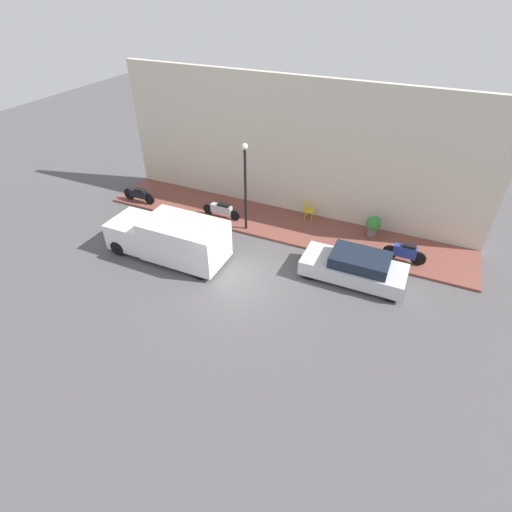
{
  "coord_description": "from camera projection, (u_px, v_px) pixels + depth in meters",
  "views": [
    {
      "loc": [
        -11.2,
        -6.03,
        10.45
      ],
      "look_at": [
        1.16,
        -0.4,
        0.6
      ],
      "focal_mm": 28.0,
      "sensor_mm": 36.0,
      "label": 1
    }
  ],
  "objects": [
    {
      "name": "motorcycle_black",
      "position": [
        139.0,
        194.0,
        21.47
      ],
      "size": [
        0.3,
        1.96,
        0.78
      ],
      "color": "black",
      "rests_on": "sidewalk"
    },
    {
      "name": "cafe_chair",
      "position": [
        308.0,
        209.0,
        20.02
      ],
      "size": [
        0.4,
        0.4,
        0.92
      ],
      "color": "yellow",
      "rests_on": "sidewalk"
    },
    {
      "name": "delivery_van",
      "position": [
        169.0,
        237.0,
        17.28
      ],
      "size": [
        2.01,
        5.35,
        1.89
      ],
      "color": "white",
      "rests_on": "ground_plane"
    },
    {
      "name": "scooter_silver",
      "position": [
        222.0,
        210.0,
        20.13
      ],
      "size": [
        0.3,
        2.08,
        0.78
      ],
      "color": "#B7B7BF",
      "rests_on": "sidewalk"
    },
    {
      "name": "streetlamp",
      "position": [
        245.0,
        179.0,
        17.97
      ],
      "size": [
        0.28,
        0.28,
        4.26
      ],
      "color": "black",
      "rests_on": "sidewalk"
    },
    {
      "name": "ground_plane",
      "position": [
        235.0,
        280.0,
        16.41
      ],
      "size": [
        60.0,
        60.0,
        0.0
      ],
      "primitive_type": "plane",
      "color": "#514F51"
    },
    {
      "name": "motorcycle_blue",
      "position": [
        405.0,
        252.0,
        17.03
      ],
      "size": [
        0.3,
        1.81,
        0.88
      ],
      "color": "navy",
      "rests_on": "sidewalk"
    },
    {
      "name": "potted_plant",
      "position": [
        373.0,
        225.0,
        18.6
      ],
      "size": [
        0.7,
        0.7,
        1.04
      ],
      "color": "slate",
      "rests_on": "sidewalk"
    },
    {
      "name": "building_facade",
      "position": [
        294.0,
        149.0,
        19.21
      ],
      "size": [
        0.3,
        18.4,
        6.7
      ],
      "color": "beige",
      "rests_on": "ground_plane"
    },
    {
      "name": "parked_car",
      "position": [
        355.0,
        267.0,
        16.15
      ],
      "size": [
        1.72,
        4.17,
        1.26
      ],
      "color": "silver",
      "rests_on": "ground_plane"
    },
    {
      "name": "sidewalk",
      "position": [
        279.0,
        224.0,
        19.93
      ],
      "size": [
        2.99,
        18.4,
        0.11
      ],
      "color": "brown",
      "rests_on": "ground_plane"
    }
  ]
}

